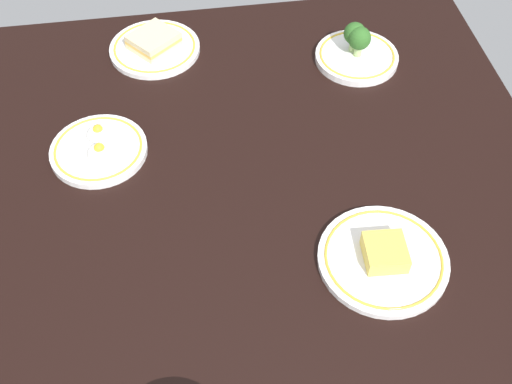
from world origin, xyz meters
TOP-DOWN VIEW (x-y plane):
  - dining_table at (0.00, 0.00)cm, footprint 118.89×113.15cm
  - plate_cheese at (-16.42, -18.87)cm, footprint 21.83×21.83cm
  - plate_sandwich at (45.28, 15.84)cm, footprint 19.97×19.97cm
  - plate_eggs at (15.72, 27.86)cm, footprint 18.45×18.45cm
  - plate_broccoli at (35.61, -27.57)cm, footprint 18.07×18.07cm

SIDE VIEW (x-z plane):
  - dining_table at x=0.00cm, z-range 0.00..4.00cm
  - plate_cheese at x=-16.42cm, z-range 2.92..7.21cm
  - plate_eggs at x=15.72cm, z-range 2.73..7.68cm
  - plate_sandwich at x=45.28cm, z-range 3.13..7.52cm
  - plate_broccoli at x=35.61cm, z-range 2.07..10.48cm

